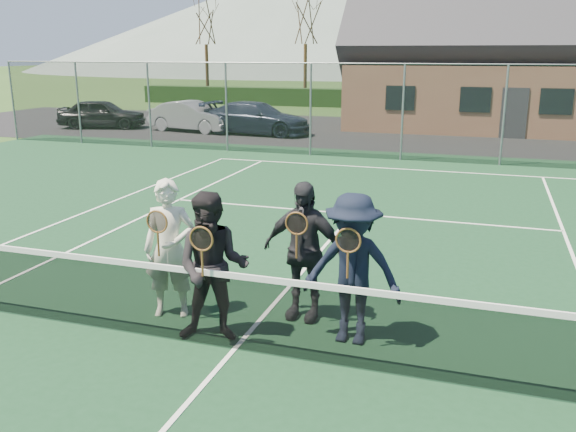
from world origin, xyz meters
name	(u,v)px	position (x,y,z in m)	size (l,w,h in m)	color
ground	(422,135)	(0.00, 20.00, 0.00)	(220.00, 220.00, 0.00)	#2A4A1A
court_surface	(235,350)	(0.00, 0.00, 0.01)	(30.00, 30.00, 0.02)	#14381E
tarmac_carpark	(330,131)	(-4.00, 20.00, 0.01)	(40.00, 12.00, 0.01)	black
hedge_row	(445,101)	(0.00, 32.00, 0.55)	(40.00, 1.20, 1.10)	black
hill_west	(320,16)	(-25.00, 95.00, 9.00)	(110.00, 110.00, 18.00)	slate
car_a	(102,114)	(-14.07, 17.87, 0.65)	(1.54, 3.83, 1.31)	black
car_b	(192,116)	(-9.64, 18.06, 0.65)	(1.37, 3.94, 1.30)	#92939A
car_c	(257,118)	(-6.64, 18.02, 0.67)	(1.88, 4.63, 1.34)	#192032
court_markings	(235,349)	(0.00, 0.00, 0.02)	(11.03, 23.83, 0.01)	white
tennis_net	(234,308)	(0.00, 0.00, 0.54)	(11.68, 0.08, 1.10)	slate
perimeter_fence	(403,112)	(0.00, 13.50, 1.52)	(30.07, 0.07, 3.02)	slate
clubhouse	(530,37)	(4.00, 24.00, 3.99)	(15.60, 8.20, 7.70)	#9E6B4C
tree_a	(205,14)	(-16.00, 33.00, 5.79)	(3.20, 3.20, 7.77)	#352313
tree_b	(306,12)	(-9.00, 33.00, 5.79)	(3.20, 3.20, 7.77)	#3B2815
tree_c	(488,8)	(2.00, 33.00, 5.79)	(3.20, 3.20, 7.77)	#352113
player_a	(170,249)	(-1.16, 0.66, 0.92)	(0.76, 0.61, 1.80)	silver
player_b	(213,267)	(-0.34, 0.20, 0.92)	(1.01, 0.87, 1.80)	black
player_c	(303,251)	(0.48, 1.12, 0.92)	(1.08, 0.54, 1.80)	#242429
player_d	(352,269)	(1.22, 0.65, 0.92)	(1.18, 0.71, 1.80)	black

